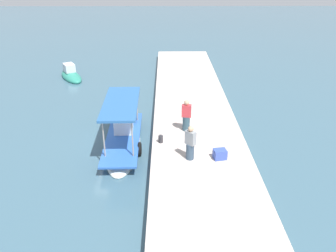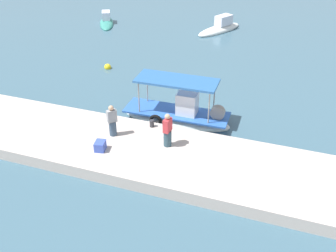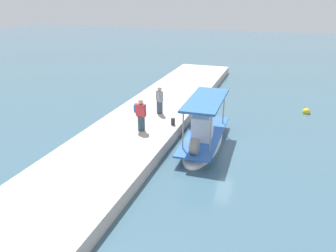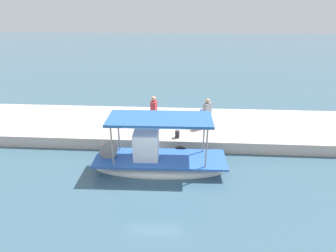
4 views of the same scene
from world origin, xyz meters
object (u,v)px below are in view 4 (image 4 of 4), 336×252
fisherman_by_crate (154,113)px  mooring_bollard (177,134)px  main_fishing_boat (158,161)px  fisherman_near_bollard (207,115)px  cargo_crate (205,114)px

fisherman_by_crate → mooring_bollard: fisherman_by_crate is taller
fisherman_by_crate → main_fishing_boat: bearing=99.1°
main_fishing_boat → fisherman_near_bollard: 4.28m
fisherman_by_crate → cargo_crate: fisherman_by_crate is taller
fisherman_near_bollard → cargo_crate: 1.51m
main_fishing_boat → fisherman_by_crate: bearing=-80.9°
fisherman_near_bollard → mooring_bollard: 2.19m
fisherman_near_bollard → fisherman_by_crate: fisherman_by_crate is taller
main_fishing_boat → fisherman_near_bollard: (-2.40, -3.41, 0.96)m
mooring_bollard → main_fishing_boat: bearing=68.0°
fisherman_near_bollard → main_fishing_boat: bearing=54.8°
fisherman_near_bollard → mooring_bollard: (1.59, 1.39, -0.58)m
main_fishing_boat → cargo_crate: 5.40m
fisherman_by_crate → fisherman_near_bollard: bearing=-179.7°
main_fishing_boat → fisherman_near_bollard: main_fishing_boat is taller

